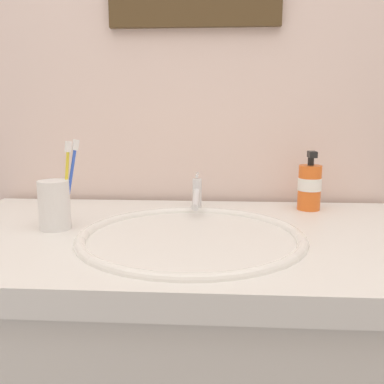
{
  "coord_description": "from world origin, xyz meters",
  "views": [
    {
      "loc": [
        0.07,
        -0.87,
        1.1
      ],
      "look_at": [
        0.01,
        -0.01,
        0.94
      ],
      "focal_mm": 38.72,
      "sensor_mm": 36.0,
      "label": 1
    }
  ],
  "objects_px": {
    "faucet": "(197,195)",
    "toothbrush_yellow": "(67,178)",
    "soap_dispenser": "(310,186)",
    "toothbrush_blue": "(71,177)",
    "toothbrush_cup": "(54,205)"
  },
  "relations": [
    {
      "from": "toothbrush_blue",
      "to": "toothbrush_yellow",
      "type": "distance_m",
      "value": 0.01
    },
    {
      "from": "toothbrush_yellow",
      "to": "soap_dispenser",
      "type": "xyz_separation_m",
      "value": [
        0.58,
        0.2,
        -0.05
      ]
    },
    {
      "from": "toothbrush_cup",
      "to": "toothbrush_blue",
      "type": "xyz_separation_m",
      "value": [
        0.03,
        0.03,
        0.06
      ]
    },
    {
      "from": "faucet",
      "to": "toothbrush_blue",
      "type": "distance_m",
      "value": 0.32
    },
    {
      "from": "toothbrush_yellow",
      "to": "soap_dispenser",
      "type": "bearing_deg",
      "value": 19.47
    },
    {
      "from": "toothbrush_yellow",
      "to": "soap_dispenser",
      "type": "distance_m",
      "value": 0.62
    },
    {
      "from": "faucet",
      "to": "toothbrush_yellow",
      "type": "relative_size",
      "value": 0.75
    },
    {
      "from": "toothbrush_blue",
      "to": "toothbrush_yellow",
      "type": "xyz_separation_m",
      "value": [
        -0.01,
        -0.01,
        -0.0
      ]
    },
    {
      "from": "faucet",
      "to": "soap_dispenser",
      "type": "xyz_separation_m",
      "value": [
        0.3,
        0.04,
        0.02
      ]
    },
    {
      "from": "toothbrush_cup",
      "to": "toothbrush_blue",
      "type": "relative_size",
      "value": 0.57
    },
    {
      "from": "faucet",
      "to": "toothbrush_blue",
      "type": "height_order",
      "value": "toothbrush_blue"
    },
    {
      "from": "toothbrush_blue",
      "to": "soap_dispenser",
      "type": "distance_m",
      "value": 0.61
    },
    {
      "from": "faucet",
      "to": "toothbrush_cup",
      "type": "relative_size",
      "value": 1.29
    },
    {
      "from": "faucet",
      "to": "toothbrush_yellow",
      "type": "bearing_deg",
      "value": -149.95
    },
    {
      "from": "toothbrush_cup",
      "to": "toothbrush_blue",
      "type": "distance_m",
      "value": 0.07
    }
  ]
}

